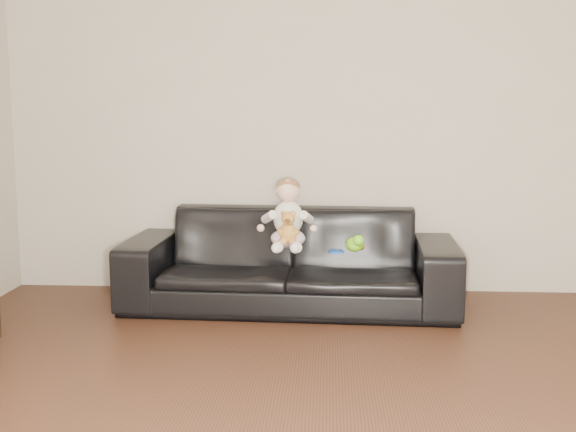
# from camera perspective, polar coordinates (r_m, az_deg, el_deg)

# --- Properties ---
(wall_back) EXTENTS (5.00, 0.00, 5.00)m
(wall_back) POSITION_cam_1_polar(r_m,az_deg,el_deg) (5.50, 3.77, 7.46)
(wall_back) COLOR #C0B6A1
(wall_back) RESTS_ON ground
(sofa) EXTENTS (2.36, 1.01, 0.68)m
(sofa) POSITION_cam_1_polar(r_m,az_deg,el_deg) (5.12, 0.16, -3.44)
(sofa) COLOR black
(sofa) RESTS_ON floor
(baby) EXTENTS (0.33, 0.41, 0.48)m
(baby) POSITION_cam_1_polar(r_m,az_deg,el_deg) (4.94, -0.01, -0.12)
(baby) COLOR silver
(baby) RESTS_ON sofa
(teddy_bear) EXTENTS (0.13, 0.13, 0.22)m
(teddy_bear) POSITION_cam_1_polar(r_m,az_deg,el_deg) (4.80, 0.01, -0.93)
(teddy_bear) COLOR #BE8536
(teddy_bear) RESTS_ON sofa
(toy_green) EXTENTS (0.13, 0.15, 0.10)m
(toy_green) POSITION_cam_1_polar(r_m,az_deg,el_deg) (4.85, 5.29, -2.24)
(toy_green) COLOR #6FDF1A
(toy_green) RESTS_ON sofa
(toy_rattle) EXTENTS (0.07, 0.07, 0.06)m
(toy_rattle) POSITION_cam_1_polar(r_m,az_deg,el_deg) (4.90, 5.75, -2.39)
(toy_rattle) COLOR #EC501B
(toy_rattle) RESTS_ON sofa
(toy_blue_disc) EXTENTS (0.13, 0.13, 0.01)m
(toy_blue_disc) POSITION_cam_1_polar(r_m,az_deg,el_deg) (4.82, 3.83, -2.82)
(toy_blue_disc) COLOR blue
(toy_blue_disc) RESTS_ON sofa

